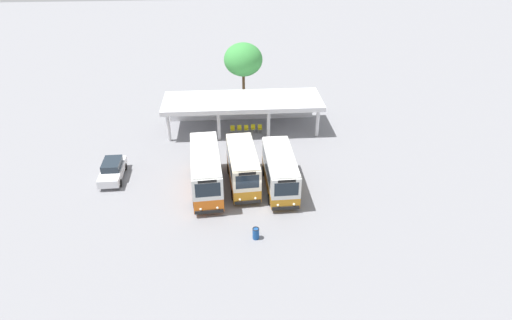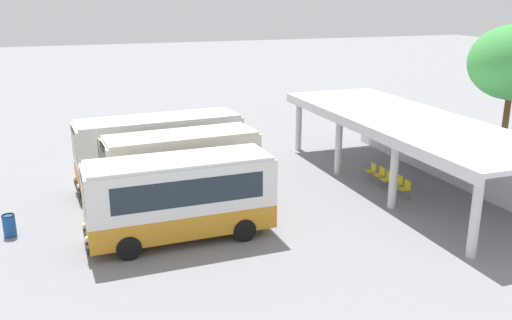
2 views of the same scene
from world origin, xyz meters
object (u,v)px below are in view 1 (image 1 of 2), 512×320
Objects in this scene: city_bus_second_in_row at (243,166)px; parked_car_flank at (112,170)px; waiting_chair_end_by_column at (233,129)px; waiting_chair_middle_seat at (246,128)px; waiting_chair_fourth_seat at (253,128)px; city_bus_nearest_orange at (206,170)px; city_bus_middle_cream at (280,170)px; litter_bin_apron at (256,233)px; waiting_chair_fifth_seat at (260,128)px; waiting_chair_second_from_end at (239,128)px.

city_bus_second_in_row is 11.59m from parked_car_flank.
waiting_chair_end_by_column is 1.00× the size of waiting_chair_middle_seat.
parked_car_flank is 15.23m from waiting_chair_fourth_seat.
city_bus_middle_cream is (6.14, -0.34, -0.15)m from city_bus_nearest_orange.
city_bus_second_in_row is 10.04m from waiting_chair_middle_seat.
parked_car_flank reaches higher than waiting_chair_end_by_column.
city_bus_second_in_row is 10.03m from waiting_chair_end_by_column.
city_bus_middle_cream is 8.33× the size of waiting_chair_end_by_column.
parked_car_flank is 14.96m from litter_bin_apron.
city_bus_second_in_row is 7.88× the size of waiting_chair_fifth_seat.
litter_bin_apron is (-1.66, -16.95, -0.07)m from waiting_chair_fifth_seat.
parked_car_flank is at bearing -149.60° from waiting_chair_fifth_seat.
waiting_chair_middle_seat is at bearing -171.25° from waiting_chair_fourth_seat.
waiting_chair_middle_seat is at bearing -0.09° from waiting_chair_end_by_column.
parked_car_flank is 5.04× the size of waiting_chair_middle_seat.
city_bus_nearest_orange is 7.70m from litter_bin_apron.
waiting_chair_second_from_end is at bearing 3.55° from waiting_chair_end_by_column.
city_bus_middle_cream is 6.87m from litter_bin_apron.
city_bus_second_in_row is at bearing -98.68° from waiting_chair_fourth_seat.
city_bus_second_in_row reaches higher than waiting_chair_middle_seat.
waiting_chair_end_by_column is at bearing 94.21° from litter_bin_apron.
city_bus_middle_cream is 8.33× the size of waiting_chair_fifth_seat.
litter_bin_apron reaches higher than waiting_chair_middle_seat.
parked_car_flank reaches higher than waiting_chair_fifth_seat.
litter_bin_apron reaches higher than waiting_chair_fifth_seat.
city_bus_second_in_row is at bearing 7.45° from city_bus_nearest_orange.
city_bus_middle_cream is at bearing -13.54° from city_bus_second_in_row.
waiting_chair_middle_seat is 16.93m from litter_bin_apron.
waiting_chair_fourth_seat is (1.53, 10.03, -1.35)m from city_bus_second_in_row.
waiting_chair_end_by_column is 1.00× the size of waiting_chair_fourth_seat.
city_bus_nearest_orange is at bearing -103.21° from waiting_chair_end_by_column.
waiting_chair_fourth_seat is at bearing 2.54° from waiting_chair_second_from_end.
city_bus_nearest_orange is at bearing -172.55° from city_bus_second_in_row.
city_bus_middle_cream is 1.65× the size of parked_car_flank.
waiting_chair_end_by_column is 0.96× the size of litter_bin_apron.
waiting_chair_end_by_column is 2.90m from waiting_chair_fifth_seat.
waiting_chair_end_by_column is 0.73m from waiting_chair_second_from_end.
parked_car_flank reaches higher than waiting_chair_second_from_end.
waiting_chair_end_by_column is at bearing 109.21° from city_bus_middle_cream.
waiting_chair_middle_seat and waiting_chair_fifth_seat have the same top height.
parked_car_flank reaches higher than waiting_chair_middle_seat.
city_bus_nearest_orange is 1.12× the size of city_bus_middle_cream.
litter_bin_apron reaches higher than waiting_chair_end_by_column.
waiting_chair_fourth_seat is 1.00× the size of waiting_chair_fifth_seat.
waiting_chair_end_by_column is at bearing -177.12° from waiting_chair_fourth_seat.
city_bus_second_in_row reaches higher than litter_bin_apron.
waiting_chair_fourth_seat and waiting_chair_fifth_seat have the same top height.
waiting_chair_second_from_end is 2.18m from waiting_chair_fifth_seat.
city_bus_nearest_orange is at bearing -110.58° from waiting_chair_middle_seat.
city_bus_second_in_row reaches higher than city_bus_middle_cream.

